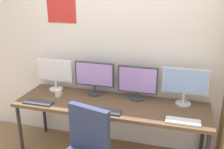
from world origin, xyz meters
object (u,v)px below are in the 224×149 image
Objects in this scene: monitor_far_left at (55,73)px; keyboard_left at (38,102)px; monitor_far_right at (185,84)px; desk at (111,107)px; keyboard_center at (105,111)px; coffee_mug at (58,93)px; keyboard_right at (183,121)px; computer_mouse at (82,105)px; monitor_center_right at (138,82)px; monitor_center_left at (94,76)px.

monitor_far_left reaches higher than keyboard_left.
desk is at bearing -165.71° from monitor_far_right.
keyboard_center is 0.75m from coffee_mug.
keyboard_left is at bearing 180.00° from keyboard_right.
keyboard_left is 1.00× the size of keyboard_center.
keyboard_right is 1.57m from coffee_mug.
computer_mouse is 0.91× the size of coffee_mug.
monitor_center_right is at bearing 0.00° from monitor_far_left.
coffee_mug is (-0.43, -0.20, -0.20)m from monitor_center_left.
monitor_center_left is at bearing 158.41° from keyboard_right.
keyboard_left is 1.68m from keyboard_right.
coffee_mug is at bearing -168.78° from monitor_center_right.
monitor_far_left reaches higher than coffee_mug.
monitor_center_right is 1.35× the size of keyboard_center.
desk is 4.39× the size of monitor_far_right.
monitor_center_right is at bearing 11.22° from coffee_mug.
monitor_center_left is 1.06× the size of monitor_center_right.
coffee_mug reaches higher than desk.
monitor_center_left is 0.56m from monitor_center_right.
monitor_center_right is 1.22m from keyboard_left.
keyboard_center is (0.83, -0.44, -0.23)m from monitor_far_left.
monitor_far_right reaches higher than keyboard_left.
coffee_mug is at bearing 160.70° from keyboard_center.
keyboard_left is at bearing -164.69° from desk.
monitor_far_left is 1.36× the size of keyboard_left.
coffee_mug reaches higher than computer_mouse.
monitor_far_left reaches higher than desk.
keyboard_right is (1.12, -0.44, -0.24)m from monitor_center_left.
monitor_far_left is (-0.83, 0.21, 0.29)m from desk.
keyboard_right is at bearing -15.31° from desk.
coffee_mug reaches higher than keyboard_left.
desk is 0.36m from computer_mouse.
computer_mouse is (0.52, -0.37, -0.23)m from monitor_far_left.
monitor_center_left is at bearing 122.13° from keyboard_center.
computer_mouse reaches higher than desk.
monitor_center_left is (-0.28, 0.21, 0.29)m from desk.
keyboard_right reaches higher than desk.
monitor_center_right is at bearing 32.11° from computer_mouse.
monitor_center_left reaches higher than computer_mouse.
monitor_center_right reaches higher than keyboard_right.
monitor_far_right is 0.51m from keyboard_right.
monitor_center_left is at bearing 0.00° from monitor_far_left.
monitor_far_right is 1.45× the size of keyboard_left.
desk is at bearing 90.00° from keyboard_center.
monitor_center_right is 0.93× the size of monitor_far_right.
computer_mouse reaches higher than keyboard_left.
coffee_mug is (0.13, 0.25, 0.04)m from keyboard_left.
keyboard_center is 0.84m from keyboard_right.
monitor_far_left is at bearing 165.71° from desk.
monitor_center_left is 4.89× the size of coffee_mug.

